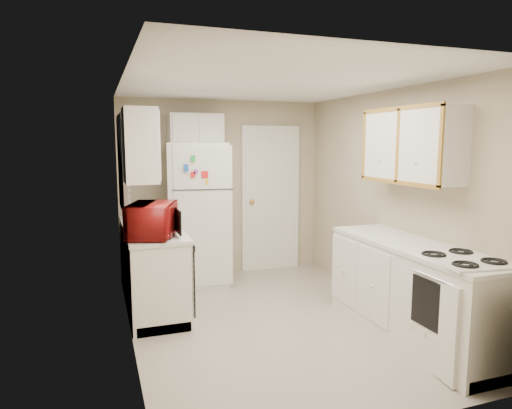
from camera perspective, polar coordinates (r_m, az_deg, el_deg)
name	(u,v)px	position (r m, az deg, el deg)	size (l,w,h in m)	color
floor	(272,321)	(4.87, 2.01, -14.31)	(3.80, 3.80, 0.00)	#B5AA9B
ceiling	(273,83)	(4.55, 2.16, 14.96)	(3.80, 3.80, 0.00)	white
wall_left	(128,213)	(4.25, -15.76, -1.05)	(3.80, 3.80, 0.00)	tan
wall_right	(391,200)	(5.23, 16.52, 0.53)	(3.80, 3.80, 0.00)	tan
wall_back	(223,188)	(6.35, -4.19, 2.07)	(2.80, 2.80, 0.00)	tan
wall_front	(386,247)	(2.90, 15.97, -5.13)	(2.80, 2.80, 0.00)	tan
left_counter	(152,266)	(5.31, -12.84, -7.48)	(0.60, 1.80, 0.90)	silver
dishwasher	(188,274)	(4.77, -8.51, -8.63)	(0.03, 0.58, 0.72)	black
sink	(150,228)	(5.37, -13.15, -2.84)	(0.54, 0.74, 0.16)	gray
microwave	(152,222)	(4.62, -12.85, -2.16)	(0.34, 0.61, 0.40)	maroon
soap_bottle	(143,213)	(5.58, -13.98, -1.01)	(0.09, 0.09, 0.20)	silver
window_blinds	(124,163)	(5.26, -16.23, 4.96)	(0.10, 0.98, 1.08)	silver
upper_cabinet_left	(140,146)	(4.44, -14.29, 7.14)	(0.30, 0.45, 0.70)	silver
refrigerator	(197,213)	(5.99, -7.34, -1.08)	(0.75, 0.73, 1.83)	silver
cabinet_over_fridge	(195,129)	(6.08, -7.58, 9.32)	(0.70, 0.30, 0.40)	silver
interior_door	(271,199)	(6.55, 1.84, 0.68)	(0.86, 0.06, 2.08)	silver
right_counter	(413,291)	(4.59, 18.98, -10.19)	(0.60, 2.00, 0.90)	silver
stove	(459,320)	(4.16, 24.03, -13.09)	(0.53, 0.65, 0.79)	silver
upper_cabinet_right	(412,146)	(4.70, 18.89, 6.99)	(0.30, 1.20, 0.70)	silver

